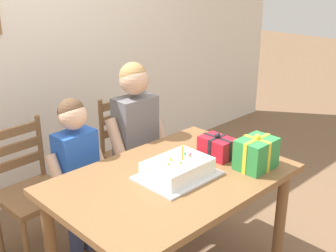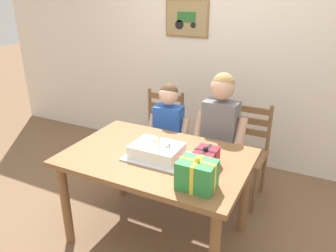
{
  "view_description": "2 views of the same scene",
  "coord_description": "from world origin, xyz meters",
  "px_view_note": "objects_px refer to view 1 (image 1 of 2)",
  "views": [
    {
      "loc": [
        -1.54,
        -1.54,
        1.88
      ],
      "look_at": [
        0.09,
        0.13,
        1.0
      ],
      "focal_mm": 45.37,
      "sensor_mm": 36.0,
      "label": 1
    },
    {
      "loc": [
        1.05,
        -1.91,
        1.89
      ],
      "look_at": [
        -0.01,
        0.21,
        0.91
      ],
      "focal_mm": 35.03,
      "sensor_mm": 36.0,
      "label": 2
    }
  ],
  "objects_px": {
    "chair_right": "(133,153)",
    "birthday_cake": "(178,169)",
    "gift_box_beside_cake": "(256,154)",
    "gift_box_red_large": "(217,147)",
    "chair_left": "(30,191)",
    "child_older": "(136,131)",
    "dining_table": "(172,192)",
    "child_younger": "(77,164)"
  },
  "relations": [
    {
      "from": "chair_right",
      "to": "birthday_cake",
      "type": "bearing_deg",
      "value": -115.0
    },
    {
      "from": "birthday_cake",
      "to": "gift_box_beside_cake",
      "type": "height_order",
      "value": "gift_box_beside_cake"
    },
    {
      "from": "gift_box_red_large",
      "to": "chair_left",
      "type": "bearing_deg",
      "value": 132.7
    },
    {
      "from": "birthday_cake",
      "to": "gift_box_beside_cake",
      "type": "relative_size",
      "value": 1.85
    },
    {
      "from": "gift_box_red_large",
      "to": "child_older",
      "type": "relative_size",
      "value": 0.17
    },
    {
      "from": "birthday_cake",
      "to": "chair_right",
      "type": "xyz_separation_m",
      "value": [
        0.43,
        0.92,
        -0.33
      ]
    },
    {
      "from": "chair_left",
      "to": "child_older",
      "type": "relative_size",
      "value": 0.73
    },
    {
      "from": "birthday_cake",
      "to": "gift_box_beside_cake",
      "type": "bearing_deg",
      "value": -30.65
    },
    {
      "from": "gift_box_red_large",
      "to": "dining_table",
      "type": "bearing_deg",
      "value": 178.48
    },
    {
      "from": "gift_box_beside_cake",
      "to": "child_older",
      "type": "bearing_deg",
      "value": 99.3
    },
    {
      "from": "gift_box_red_large",
      "to": "child_younger",
      "type": "bearing_deg",
      "value": 132.76
    },
    {
      "from": "dining_table",
      "to": "chair_right",
      "type": "distance_m",
      "value": 1.02
    },
    {
      "from": "chair_right",
      "to": "child_younger",
      "type": "relative_size",
      "value": 0.82
    },
    {
      "from": "birthday_cake",
      "to": "child_older",
      "type": "bearing_deg",
      "value": 68.93
    },
    {
      "from": "chair_left",
      "to": "chair_right",
      "type": "distance_m",
      "value": 0.9
    },
    {
      "from": "gift_box_beside_cake",
      "to": "child_older",
      "type": "relative_size",
      "value": 0.19
    },
    {
      "from": "dining_table",
      "to": "gift_box_beside_cake",
      "type": "xyz_separation_m",
      "value": [
        0.43,
        -0.27,
        0.19
      ]
    },
    {
      "from": "dining_table",
      "to": "child_older",
      "type": "relative_size",
      "value": 1.08
    },
    {
      "from": "gift_box_beside_cake",
      "to": "chair_left",
      "type": "distance_m",
      "value": 1.51
    },
    {
      "from": "chair_left",
      "to": "gift_box_beside_cake",
      "type": "bearing_deg",
      "value": -53.03
    },
    {
      "from": "dining_table",
      "to": "gift_box_red_large",
      "type": "xyz_separation_m",
      "value": [
        0.39,
        -0.01,
        0.17
      ]
    },
    {
      "from": "gift_box_red_large",
      "to": "chair_right",
      "type": "bearing_deg",
      "value": 86.18
    },
    {
      "from": "gift_box_red_large",
      "to": "child_older",
      "type": "height_order",
      "value": "child_older"
    },
    {
      "from": "dining_table",
      "to": "gift_box_red_large",
      "type": "distance_m",
      "value": 0.42
    },
    {
      "from": "chair_right",
      "to": "child_younger",
      "type": "xyz_separation_m",
      "value": [
        -0.67,
        -0.24,
        0.21
      ]
    },
    {
      "from": "birthday_cake",
      "to": "child_younger",
      "type": "height_order",
      "value": "child_younger"
    },
    {
      "from": "dining_table",
      "to": "gift_box_red_large",
      "type": "height_order",
      "value": "gift_box_red_large"
    },
    {
      "from": "chair_left",
      "to": "gift_box_red_large",
      "type": "bearing_deg",
      "value": -47.3
    },
    {
      "from": "child_older",
      "to": "child_younger",
      "type": "relative_size",
      "value": 1.13
    },
    {
      "from": "child_older",
      "to": "gift_box_beside_cake",
      "type": "bearing_deg",
      "value": -80.7
    },
    {
      "from": "child_younger",
      "to": "dining_table",
      "type": "bearing_deg",
      "value": -70.91
    },
    {
      "from": "chair_left",
      "to": "chair_right",
      "type": "height_order",
      "value": "same"
    },
    {
      "from": "gift_box_beside_cake",
      "to": "chair_right",
      "type": "distance_m",
      "value": 1.23
    },
    {
      "from": "dining_table",
      "to": "chair_right",
      "type": "height_order",
      "value": "chair_right"
    },
    {
      "from": "child_older",
      "to": "child_younger",
      "type": "xyz_separation_m",
      "value": [
        -0.5,
        0.0,
        -0.09
      ]
    },
    {
      "from": "dining_table",
      "to": "birthday_cake",
      "type": "height_order",
      "value": "birthday_cake"
    },
    {
      "from": "gift_box_red_large",
      "to": "chair_left",
      "type": "distance_m",
      "value": 1.28
    },
    {
      "from": "gift_box_red_large",
      "to": "gift_box_beside_cake",
      "type": "distance_m",
      "value": 0.27
    },
    {
      "from": "dining_table",
      "to": "child_younger",
      "type": "distance_m",
      "value": 0.69
    },
    {
      "from": "gift_box_red_large",
      "to": "gift_box_beside_cake",
      "type": "relative_size",
      "value": 0.91
    },
    {
      "from": "chair_left",
      "to": "child_younger",
      "type": "distance_m",
      "value": 0.39
    },
    {
      "from": "birthday_cake",
      "to": "chair_left",
      "type": "distance_m",
      "value": 1.09
    }
  ]
}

